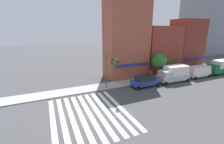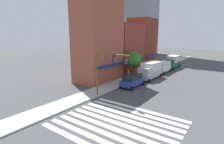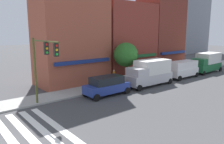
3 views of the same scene
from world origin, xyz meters
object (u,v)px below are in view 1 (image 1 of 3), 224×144
(traffic_signal, at_px, (110,66))
(box_truck_green, at_px, (219,67))
(van_white, at_px, (199,71))
(street_tree, at_px, (159,61))
(suv_blue, at_px, (145,81))
(pedestrian_green_top, at_px, (160,72))
(box_truck_silver, at_px, (174,74))
(pedestrian_orange_vest, at_px, (150,75))

(traffic_signal, distance_m, box_truck_green, 26.70)
(traffic_signal, height_order, van_white, traffic_signal)
(box_truck_green, height_order, street_tree, street_tree)
(suv_blue, height_order, van_white, van_white)
(suv_blue, bearing_deg, traffic_signal, -178.22)
(traffic_signal, xyz_separation_m, pedestrian_green_top, (12.78, 3.49, -3.18))
(suv_blue, bearing_deg, box_truck_silver, 0.80)
(box_truck_silver, bearing_deg, traffic_signal, -177.95)
(van_white, relative_size, pedestrian_green_top, 2.85)
(van_white, relative_size, street_tree, 1.03)
(pedestrian_orange_vest, xyz_separation_m, street_tree, (2.06, 0.19, 2.47))
(box_truck_green, xyz_separation_m, street_tree, (-14.86, 2.80, 1.96))
(box_truck_green, distance_m, street_tree, 15.25)
(suv_blue, distance_m, box_truck_green, 20.05)
(box_truck_silver, distance_m, street_tree, 3.64)
(suv_blue, bearing_deg, pedestrian_orange_vest, 40.72)
(suv_blue, bearing_deg, street_tree, 29.20)
(box_truck_green, bearing_deg, pedestrian_green_top, 164.99)
(van_white, bearing_deg, box_truck_silver, -178.94)
(box_truck_silver, xyz_separation_m, box_truck_green, (13.61, 0.00, 0.00))
(suv_blue, distance_m, box_truck_silver, 6.45)
(suv_blue, relative_size, pedestrian_orange_vest, 2.67)
(box_truck_silver, height_order, van_white, box_truck_silver)
(box_truck_silver, relative_size, box_truck_green, 1.00)
(van_white, xyz_separation_m, street_tree, (-8.20, 2.80, 2.26))
(box_truck_silver, xyz_separation_m, pedestrian_orange_vest, (-3.31, 2.61, -0.51))
(van_white, distance_m, street_tree, 8.96)
(box_truck_green, distance_m, pedestrian_orange_vest, 17.13)
(box_truck_silver, distance_m, box_truck_green, 13.61)
(box_truck_silver, distance_m, pedestrian_orange_vest, 4.25)
(street_tree, bearing_deg, suv_blue, -151.60)
(traffic_signal, bearing_deg, van_white, 0.32)
(suv_blue, xyz_separation_m, van_white, (13.38, -0.00, 0.25))
(traffic_signal, height_order, box_truck_silver, traffic_signal)
(suv_blue, xyz_separation_m, pedestrian_green_top, (6.25, 3.38, 0.04))
(suv_blue, height_order, box_truck_silver, box_truck_silver)
(street_tree, bearing_deg, pedestrian_orange_vest, -174.67)
(box_truck_silver, relative_size, van_white, 1.24)
(traffic_signal, distance_m, van_white, 20.13)
(traffic_signal, distance_m, box_truck_silver, 13.22)
(suv_blue, xyz_separation_m, box_truck_silver, (6.43, -0.00, 0.56))
(traffic_signal, xyz_separation_m, street_tree, (11.70, 2.91, -0.70))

